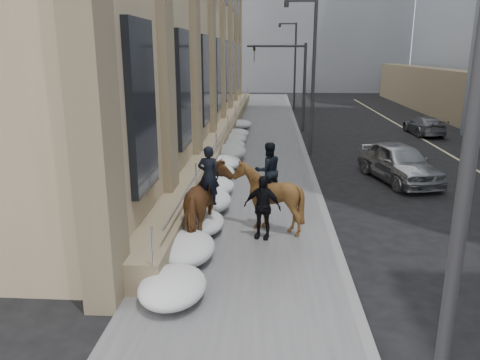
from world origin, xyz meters
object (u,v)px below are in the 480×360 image
mounted_horse_left (208,202)px  car_grey (424,125)px  mounted_horse_right (268,193)px  pedestrian (262,207)px  car_silver (399,162)px

mounted_horse_left → car_grey: mounted_horse_left is taller
mounted_horse_right → car_grey: 21.21m
pedestrian → car_silver: bearing=65.5°
car_silver → car_grey: size_ratio=1.14×
mounted_horse_left → car_grey: 22.86m
car_silver → car_grey: (4.80, 12.13, -0.21)m
mounted_horse_left → pedestrian: (1.57, 0.18, -0.19)m
pedestrian → car_silver: size_ratio=0.38×
mounted_horse_right → mounted_horse_left: bearing=5.4°
mounted_horse_left → mounted_horse_right: bearing=-149.4°
pedestrian → mounted_horse_left: bearing=-158.7°
pedestrian → mounted_horse_right: bearing=93.2°
car_silver → pedestrian: bearing=-143.0°
pedestrian → car_grey: 21.91m
mounted_horse_right → car_grey: size_ratio=0.63×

